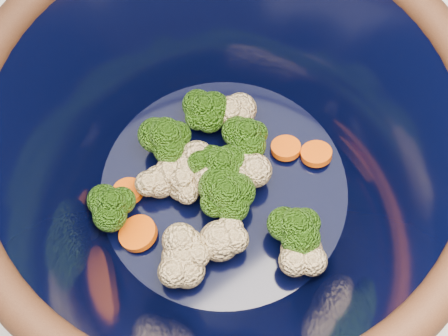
% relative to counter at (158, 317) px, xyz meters
% --- Properties ---
extents(counter, '(1.20, 1.20, 0.90)m').
position_rel_counter_xyz_m(counter, '(0.00, 0.00, 0.00)').
color(counter, white).
rests_on(counter, ground).
extents(mixing_bowl, '(0.45, 0.45, 0.17)m').
position_rel_counter_xyz_m(mixing_bowl, '(0.09, -0.05, 0.54)').
color(mixing_bowl, black).
rests_on(mixing_bowl, counter).
extents(vegetable_pile, '(0.20, 0.18, 0.05)m').
position_rel_counter_xyz_m(vegetable_pile, '(0.08, -0.05, 0.51)').
color(vegetable_pile, '#608442').
rests_on(vegetable_pile, mixing_bowl).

